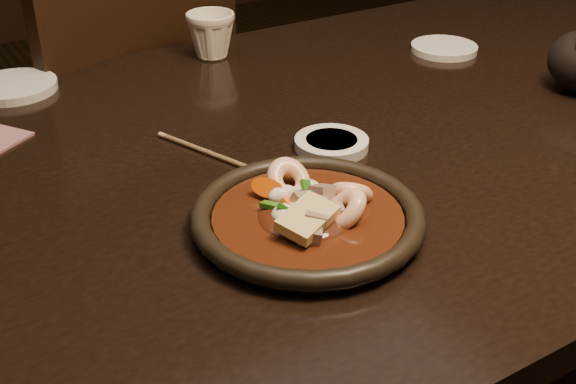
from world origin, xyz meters
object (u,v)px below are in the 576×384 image
table (384,166)px  tea_cup (211,34)px  chair (113,129)px  plate (308,218)px

table → tea_cup: size_ratio=19.27×
chair → plate: 0.83m
plate → tea_cup: size_ratio=3.04×
chair → tea_cup: bearing=94.7°
tea_cup → plate: bearing=-105.9°
table → tea_cup: (-0.10, 0.36, 0.12)m
plate → tea_cup: (0.15, 0.54, 0.03)m
plate → tea_cup: bearing=74.1°
chair → plate: (-0.04, -0.80, 0.23)m
tea_cup → table: bearing=-74.7°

